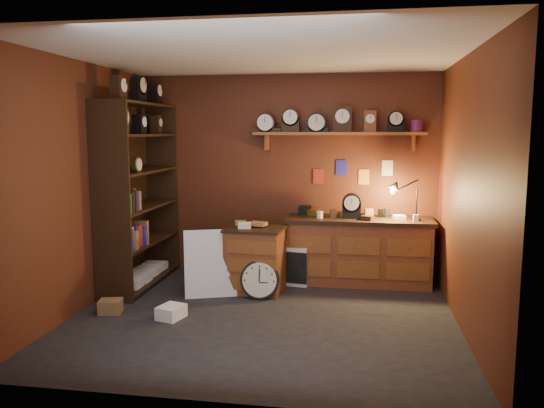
{
  "coord_description": "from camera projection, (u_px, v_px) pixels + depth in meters",
  "views": [
    {
      "loc": [
        0.95,
        -5.3,
        1.95
      ],
      "look_at": [
        0.04,
        0.35,
        1.16
      ],
      "focal_mm": 35.0,
      "sensor_mm": 36.0,
      "label": 1
    }
  ],
  "objects": [
    {
      "name": "floor",
      "position": [
        263.0,
        317.0,
        5.6
      ],
      "size": [
        4.0,
        4.0,
        0.0
      ],
      "primitive_type": "plane",
      "color": "black",
      "rests_on": "ground"
    },
    {
      "name": "room_shell",
      "position": [
        269.0,
        154.0,
        5.46
      ],
      "size": [
        4.02,
        3.62,
        2.71
      ],
      "color": "#562614",
      "rests_on": "ground"
    },
    {
      "name": "shelving_unit",
      "position": [
        136.0,
        187.0,
        6.67
      ],
      "size": [
        0.47,
        1.6,
        2.58
      ],
      "color": "black",
      "rests_on": "ground"
    },
    {
      "name": "workbench",
      "position": [
        359.0,
        247.0,
        6.82
      ],
      "size": [
        1.85,
        0.66,
        1.36
      ],
      "color": "brown",
      "rests_on": "ground"
    },
    {
      "name": "low_cabinet",
      "position": [
        256.0,
        257.0,
        6.47
      ],
      "size": [
        0.74,
        0.64,
        0.88
      ],
      "rotation": [
        0.0,
        0.0,
        -0.08
      ],
      "color": "brown",
      "rests_on": "ground"
    },
    {
      "name": "big_round_clock",
      "position": [
        260.0,
        280.0,
        6.19
      ],
      "size": [
        0.46,
        0.16,
        0.46
      ],
      "color": "black",
      "rests_on": "ground"
    },
    {
      "name": "white_panel",
      "position": [
        211.0,
        296.0,
        6.33
      ],
      "size": [
        0.63,
        0.36,
        0.81
      ],
      "primitive_type": "cube",
      "rotation": [
        -0.17,
        0.0,
        0.34
      ],
      "color": "silver",
      "rests_on": "ground"
    },
    {
      "name": "mini_fridge",
      "position": [
        293.0,
        263.0,
        6.9
      ],
      "size": [
        0.55,
        0.57,
        0.5
      ],
      "rotation": [
        0.0,
        0.0,
        -0.16
      ],
      "color": "silver",
      "rests_on": "ground"
    },
    {
      "name": "floor_box_a",
      "position": [
        111.0,
        306.0,
        5.72
      ],
      "size": [
        0.27,
        0.25,
        0.15
      ],
      "primitive_type": "cube",
      "rotation": [
        0.0,
        0.0,
        0.23
      ],
      "color": "olive",
      "rests_on": "ground"
    },
    {
      "name": "floor_box_b",
      "position": [
        171.0,
        312.0,
        5.55
      ],
      "size": [
        0.29,
        0.32,
        0.14
      ],
      "primitive_type": "cube",
      "rotation": [
        0.0,
        0.0,
        -0.28
      ],
      "color": "white",
      "rests_on": "ground"
    },
    {
      "name": "floor_box_c",
      "position": [
        253.0,
        279.0,
        6.77
      ],
      "size": [
        0.27,
        0.26,
        0.16
      ],
      "primitive_type": "cube",
      "rotation": [
        0.0,
        0.0,
        0.51
      ],
      "color": "olive",
      "rests_on": "ground"
    }
  ]
}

